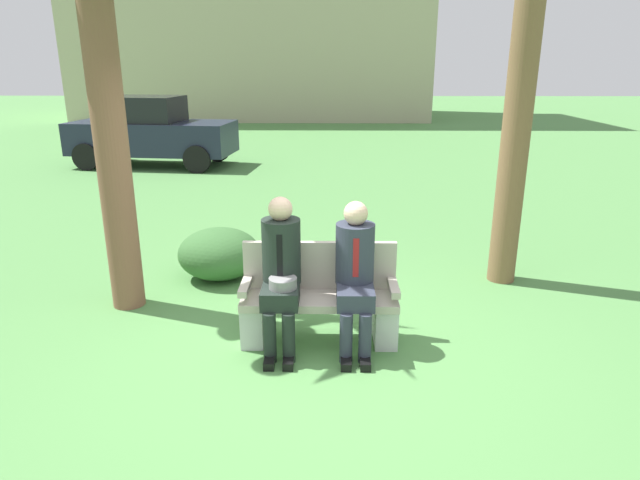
# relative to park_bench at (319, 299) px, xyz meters

# --- Properties ---
(ground_plane) EXTENTS (80.00, 80.00, 0.00)m
(ground_plane) POSITION_rel_park_bench_xyz_m (-0.07, -0.35, -0.40)
(ground_plane) COLOR #4E8445
(park_bench) EXTENTS (1.39, 0.44, 0.90)m
(park_bench) POSITION_rel_park_bench_xyz_m (0.00, 0.00, 0.00)
(park_bench) COLOR #B7AD9E
(park_bench) RESTS_ON ground
(seated_man_left) EXTENTS (0.34, 0.72, 1.36)m
(seated_man_left) POSITION_rel_park_bench_xyz_m (-0.33, -0.12, 0.35)
(seated_man_left) COLOR #1E2823
(seated_man_left) RESTS_ON ground
(seated_man_right) EXTENTS (0.34, 0.72, 1.32)m
(seated_man_right) POSITION_rel_park_bench_xyz_m (0.31, -0.12, 0.34)
(seated_man_right) COLOR #2D3342
(seated_man_right) RESTS_ON ground
(shrub_near_bench) EXTENTS (0.96, 0.88, 0.60)m
(shrub_near_bench) POSITION_rel_park_bench_xyz_m (-1.20, 1.51, -0.10)
(shrub_near_bench) COLOR #376532
(shrub_near_bench) RESTS_ON ground
(parked_car_near) EXTENTS (4.05, 2.06, 1.68)m
(parked_car_near) POSITION_rel_park_bench_xyz_m (-4.27, 8.95, 0.44)
(parked_car_near) COLOR #1E2338
(parked_car_near) RESTS_ON ground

